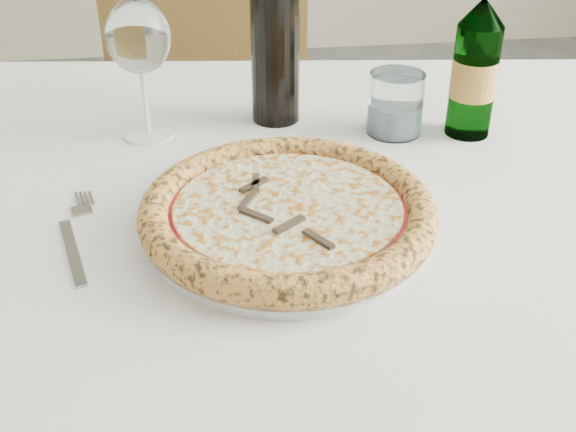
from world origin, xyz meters
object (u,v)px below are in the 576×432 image
beer_bottle (475,68)px  tumbler (395,108)px  plate (288,225)px  pizza (288,211)px  wine_bottle (275,39)px  dining_table (278,245)px  chair_far (211,112)px  wine_glass (139,40)px

beer_bottle → tumbler: bearing=170.8°
plate → tumbler: tumbler is taller
pizza → wine_bottle: bearing=85.9°
dining_table → chair_far: size_ratio=1.74×
tumbler → plate: bearing=-127.2°
pizza → beer_bottle: size_ratio=1.36×
tumbler → wine_bottle: bearing=157.2°
plate → beer_bottle: bearing=38.3°
chair_far → plate: chair_far is taller
pizza → wine_bottle: wine_bottle is taller
beer_bottle → wine_bottle: size_ratio=0.85×
plate → tumbler: (0.18, 0.23, 0.03)m
tumbler → wine_bottle: size_ratio=0.31×
chair_far → plate: (0.06, -0.86, 0.23)m
dining_table → wine_glass: bearing=133.0°
wine_bottle → beer_bottle: bearing=-17.8°
beer_bottle → dining_table: bearing=-156.8°
dining_table → beer_bottle: (0.28, 0.12, 0.18)m
chair_far → beer_bottle: 0.79m
wine_bottle → plate: bearing=-94.1°
plate → wine_bottle: bearing=85.9°
chair_far → wine_glass: size_ratio=4.99×
pizza → wine_glass: size_ratio=1.71×
dining_table → tumbler: size_ratio=19.22×
wine_glass → tumbler: size_ratio=2.21×
pizza → wine_glass: 0.33m
dining_table → wine_glass: 0.32m
plate → wine_glass: bearing=120.4°
dining_table → wine_bottle: wine_bottle is taller
dining_table → plate: size_ratio=5.40×
wine_glass → wine_bottle: 0.18m
dining_table → beer_bottle: bearing=23.2°
dining_table → chair_far: 0.77m
pizza → tumbler: tumbler is taller
wine_glass → beer_bottle: 0.44m
dining_table → pizza: bearing=-90.0°
dining_table → beer_bottle: beer_bottle is taller
plate → wine_bottle: (0.02, 0.30, 0.11)m
pizza → wine_bottle: 0.31m
plate → beer_bottle: size_ratio=1.28×
dining_table → chair_far: (-0.06, 0.76, -0.14)m
wine_glass → beer_bottle: (0.43, -0.05, -0.04)m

